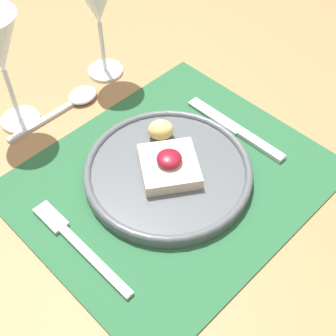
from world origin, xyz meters
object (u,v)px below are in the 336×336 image
(dinner_plate, at_px, (168,170))
(knife, at_px, (241,133))
(fork, at_px, (75,241))
(wine_glass_near, at_px, (97,0))
(spoon, at_px, (75,100))

(dinner_plate, relative_size, knife, 1.31)
(fork, distance_m, wine_glass_near, 0.40)
(knife, relative_size, spoon, 1.08)
(fork, height_order, spoon, spoon)
(dinner_plate, relative_size, fork, 1.31)
(knife, bearing_deg, dinner_plate, 172.38)
(dinner_plate, bearing_deg, fork, 177.88)
(spoon, xyz_separation_m, wine_glass_near, (0.09, 0.03, 0.14))
(knife, height_order, wine_glass_near, wine_glass_near)
(fork, bearing_deg, spoon, 50.17)
(dinner_plate, height_order, fork, dinner_plate)
(spoon, bearing_deg, fork, -123.12)
(fork, height_order, knife, knife)
(dinner_plate, distance_m, wine_glass_near, 0.31)
(spoon, distance_m, wine_glass_near, 0.17)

